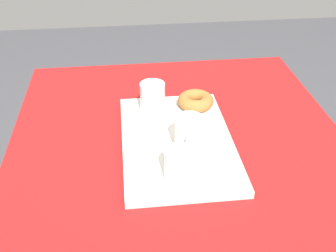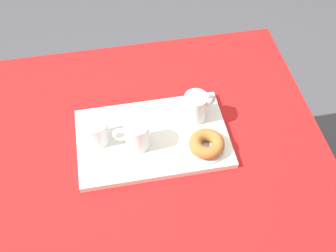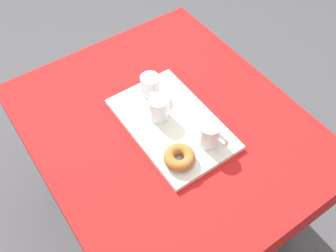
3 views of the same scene
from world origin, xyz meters
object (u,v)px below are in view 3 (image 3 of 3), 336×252
donut_plate_left (179,161)px  tea_mug_right (210,135)px  dining_table (167,140)px  serving_tray (172,124)px  tea_mug_left (159,108)px  water_glass_near (150,86)px  sugar_donut_left (179,157)px

donut_plate_left → tea_mug_right: bearing=92.0°
dining_table → serving_tray: serving_tray is taller
tea_mug_right → donut_plate_left: 0.14m
tea_mug_right → tea_mug_left: bearing=-158.7°
dining_table → donut_plate_left: size_ratio=9.70×
dining_table → donut_plate_left: 0.22m
water_glass_near → sugar_donut_left: 0.34m
serving_tray → water_glass_near: water_glass_near is taller
tea_mug_left → tea_mug_right: size_ratio=1.02×
dining_table → donut_plate_left: (0.17, -0.07, 0.13)m
tea_mug_right → dining_table: bearing=-159.1°
tea_mug_right → sugar_donut_left: 0.13m
dining_table → tea_mug_right: bearing=20.9°
serving_tray → donut_plate_left: donut_plate_left is taller
serving_tray → donut_plate_left: 0.17m
water_glass_near → tea_mug_right: bearing=6.8°
tea_mug_left → dining_table: bearing=23.3°
tea_mug_left → water_glass_near: 0.13m
tea_mug_left → tea_mug_right: (0.20, 0.08, 0.00)m
dining_table → donut_plate_left: donut_plate_left is taller
tea_mug_left → tea_mug_right: same height
tea_mug_right → donut_plate_left: (0.00, -0.13, -0.04)m
serving_tray → sugar_donut_left: size_ratio=4.34×
tea_mug_right → water_glass_near: bearing=-173.2°
donut_plate_left → water_glass_near: bearing=163.7°
tea_mug_left → water_glass_near: tea_mug_left is taller
water_glass_near → sugar_donut_left: water_glass_near is taller
tea_mug_right → water_glass_near: size_ratio=1.32×
dining_table → tea_mug_left: size_ratio=9.91×
tea_mug_right → water_glass_near: (-0.32, -0.04, -0.01)m
tea_mug_left → sugar_donut_left: (0.21, -0.05, -0.02)m
serving_tray → donut_plate_left: (0.15, -0.08, 0.01)m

